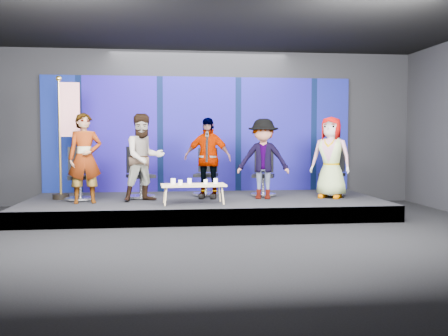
{
  "coord_description": "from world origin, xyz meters",
  "views": [
    {
      "loc": [
        -0.74,
        -7.46,
        1.53
      ],
      "look_at": [
        0.39,
        2.4,
        0.92
      ],
      "focal_mm": 40.0,
      "sensor_mm": 36.0,
      "label": 1
    }
  ],
  "objects_px": {
    "chair_c": "(206,180)",
    "mug_e": "(216,181)",
    "panelist_b": "(144,158)",
    "coffee_table": "(193,186)",
    "chair_a": "(80,183)",
    "panelist_a": "(85,158)",
    "panelist_d": "(263,159)",
    "panelist_e": "(331,157)",
    "mug_c": "(189,181)",
    "mug_b": "(180,183)",
    "panelist_c": "(207,158)",
    "chair_e": "(333,179)",
    "flag_stand": "(66,134)",
    "chair_d": "(263,180)",
    "mug_a": "(173,181)",
    "mug_d": "(206,182)",
    "chair_b": "(140,181)"
  },
  "relations": [
    {
      "from": "chair_c",
      "to": "mug_c",
      "type": "bearing_deg",
      "value": -93.11
    },
    {
      "from": "panelist_b",
      "to": "panelist_a",
      "type": "bearing_deg",
      "value": 165.57
    },
    {
      "from": "panelist_d",
      "to": "mug_b",
      "type": "height_order",
      "value": "panelist_d"
    },
    {
      "from": "chair_b",
      "to": "mug_c",
      "type": "xyz_separation_m",
      "value": [
        0.96,
        -0.87,
        0.07
      ]
    },
    {
      "from": "chair_a",
      "to": "coffee_table",
      "type": "relative_size",
      "value": 0.86
    },
    {
      "from": "panelist_a",
      "to": "coffee_table",
      "type": "xyz_separation_m",
      "value": [
        2.0,
        -0.33,
        -0.51
      ]
    },
    {
      "from": "chair_c",
      "to": "panelist_d",
      "type": "height_order",
      "value": "panelist_d"
    },
    {
      "from": "panelist_b",
      "to": "mug_e",
      "type": "bearing_deg",
      "value": -41.39
    },
    {
      "from": "panelist_b",
      "to": "chair_c",
      "type": "distance_m",
      "value": 1.58
    },
    {
      "from": "flag_stand",
      "to": "mug_e",
      "type": "bearing_deg",
      "value": -20.51
    },
    {
      "from": "panelist_c",
      "to": "panelist_e",
      "type": "xyz_separation_m",
      "value": [
        2.5,
        -0.21,
        0.01
      ]
    },
    {
      "from": "panelist_b",
      "to": "panelist_c",
      "type": "relative_size",
      "value": 1.04
    },
    {
      "from": "panelist_d",
      "to": "mug_c",
      "type": "bearing_deg",
      "value": -146.32
    },
    {
      "from": "chair_a",
      "to": "mug_e",
      "type": "height_order",
      "value": "chair_a"
    },
    {
      "from": "panelist_a",
      "to": "mug_b",
      "type": "distance_m",
      "value": 1.87
    },
    {
      "from": "panelist_a",
      "to": "mug_c",
      "type": "distance_m",
      "value": 2.0
    },
    {
      "from": "chair_e",
      "to": "panelist_e",
      "type": "distance_m",
      "value": 0.7
    },
    {
      "from": "panelist_c",
      "to": "chair_e",
      "type": "bearing_deg",
      "value": 21.32
    },
    {
      "from": "panelist_d",
      "to": "panelist_e",
      "type": "distance_m",
      "value": 1.39
    },
    {
      "from": "chair_d",
      "to": "chair_e",
      "type": "distance_m",
      "value": 1.49
    },
    {
      "from": "coffee_table",
      "to": "mug_e",
      "type": "xyz_separation_m",
      "value": [
        0.42,
        0.08,
        0.08
      ]
    },
    {
      "from": "panelist_a",
      "to": "chair_b",
      "type": "height_order",
      "value": "panelist_a"
    },
    {
      "from": "chair_b",
      "to": "mug_c",
      "type": "height_order",
      "value": "chair_b"
    },
    {
      "from": "chair_a",
      "to": "panelist_b",
      "type": "height_order",
      "value": "panelist_b"
    },
    {
      "from": "chair_a",
      "to": "mug_c",
      "type": "relative_size",
      "value": 10.67
    },
    {
      "from": "panelist_d",
      "to": "mug_d",
      "type": "relative_size",
      "value": 18.79
    },
    {
      "from": "chair_a",
      "to": "mug_c",
      "type": "distance_m",
      "value": 2.22
    },
    {
      "from": "chair_d",
      "to": "coffee_table",
      "type": "bearing_deg",
      "value": -128.26
    },
    {
      "from": "chair_d",
      "to": "mug_b",
      "type": "distance_m",
      "value": 2.17
    },
    {
      "from": "panelist_a",
      "to": "panelist_b",
      "type": "relative_size",
      "value": 1.0
    },
    {
      "from": "coffee_table",
      "to": "panelist_b",
      "type": "bearing_deg",
      "value": 151.02
    },
    {
      "from": "chair_c",
      "to": "chair_e",
      "type": "relative_size",
      "value": 0.99
    },
    {
      "from": "chair_c",
      "to": "mug_e",
      "type": "distance_m",
      "value": 1.24
    },
    {
      "from": "panelist_a",
      "to": "chair_c",
      "type": "height_order",
      "value": "panelist_a"
    },
    {
      "from": "mug_c",
      "to": "flag_stand",
      "type": "distance_m",
      "value": 2.71
    },
    {
      "from": "chair_a",
      "to": "panelist_a",
      "type": "height_order",
      "value": "panelist_a"
    },
    {
      "from": "mug_b",
      "to": "mug_d",
      "type": "xyz_separation_m",
      "value": [
        0.47,
        0.13,
        -0.0
      ]
    },
    {
      "from": "mug_e",
      "to": "flag_stand",
      "type": "xyz_separation_m",
      "value": [
        -2.89,
        0.93,
        0.88
      ]
    },
    {
      "from": "panelist_d",
      "to": "chair_e",
      "type": "distance_m",
      "value": 1.71
    },
    {
      "from": "mug_d",
      "to": "panelist_d",
      "type": "bearing_deg",
      "value": 27.69
    },
    {
      "from": "chair_e",
      "to": "mug_d",
      "type": "relative_size",
      "value": 11.95
    },
    {
      "from": "chair_e",
      "to": "mug_b",
      "type": "distance_m",
      "value": 3.48
    },
    {
      "from": "chair_e",
      "to": "flag_stand",
      "type": "bearing_deg",
      "value": -145.37
    },
    {
      "from": "chair_c",
      "to": "flag_stand",
      "type": "height_order",
      "value": "flag_stand"
    },
    {
      "from": "panelist_c",
      "to": "chair_c",
      "type": "bearing_deg",
      "value": 104.31
    },
    {
      "from": "panelist_d",
      "to": "mug_b",
      "type": "bearing_deg",
      "value": -139.93
    },
    {
      "from": "panelist_d",
      "to": "coffee_table",
      "type": "height_order",
      "value": "panelist_d"
    },
    {
      "from": "mug_b",
      "to": "flag_stand",
      "type": "height_order",
      "value": "flag_stand"
    },
    {
      "from": "mug_a",
      "to": "mug_d",
      "type": "bearing_deg",
      "value": -2.62
    },
    {
      "from": "panelist_b",
      "to": "coffee_table",
      "type": "distance_m",
      "value": 1.17
    }
  ]
}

